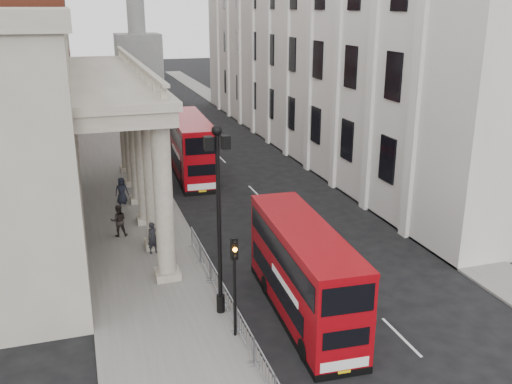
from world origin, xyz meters
The scene contains 17 objects.
ground centered at (0.00, 0.00, 0.00)m, with size 260.00×260.00×0.00m, color black.
sidewalk_west centered at (-3.00, 30.00, 0.06)m, with size 6.00×140.00×0.12m, color slate.
sidewalk_east centered at (13.50, 30.00, 0.06)m, with size 3.00×140.00×0.12m, color slate.
kerb centered at (-0.05, 30.00, 0.07)m, with size 0.20×140.00×0.14m, color slate.
brick_building centered at (-10.50, 48.00, 11.00)m, with size 9.00×32.00×22.00m, color maroon.
west_building_far centered at (-10.50, 80.00, 10.00)m, with size 9.00×30.00×20.00m, color gray.
east_building centered at (16.00, 32.00, 12.50)m, with size 8.00×55.00×25.00m, color #BBB8AF.
lamp_post_south centered at (-0.60, 4.00, 4.91)m, with size 1.05×0.44×8.32m.
lamp_post_mid centered at (-0.60, 20.00, 4.91)m, with size 1.05×0.44×8.32m.
lamp_post_north centered at (-0.60, 36.00, 4.91)m, with size 1.05×0.44×8.32m.
traffic_light centered at (-0.50, 1.98, 3.11)m, with size 0.28×0.33×4.30m.
crowd_barriers centered at (-0.35, 2.23, 0.67)m, with size 0.50×18.75×1.10m.
bus_near centered at (2.81, 2.91, 2.13)m, with size 2.79×9.56×4.08m.
bus_far centered at (2.45, 25.67, 2.41)m, with size 3.07×10.77×4.60m.
pedestrian_a centered at (-2.54, 11.16, 0.99)m, with size 0.64×0.42×1.74m, color black.
pedestrian_b centered at (-4.11, 14.17, 1.07)m, with size 0.92×0.72×1.90m, color black.
pedestrian_c centered at (-3.44, 19.95, 1.03)m, with size 0.89×0.58×1.82m, color black.
Camera 1 is at (-5.80, -17.59, 12.93)m, focal length 40.00 mm.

